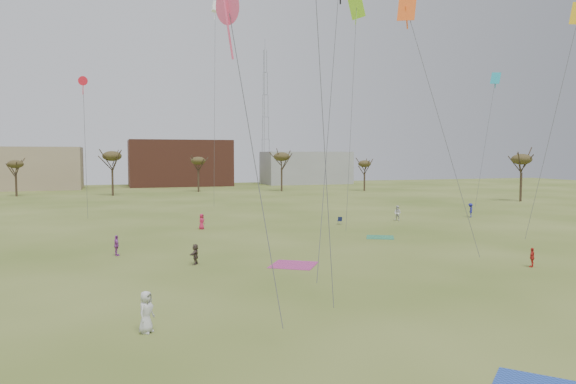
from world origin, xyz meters
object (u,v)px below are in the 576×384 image
object	(u,v)px
flyer_near_left	(146,312)
camp_chair_right	(340,222)
radio_tower	(265,116)
spectator_fore_a	(532,257)

from	to	relation	value
flyer_near_left	camp_chair_right	distance (m)	40.37
flyer_near_left	radio_tower	distance (m)	132.11
spectator_fore_a	radio_tower	xyz separation A→B (m)	(13.04, 118.24, 18.50)
flyer_near_left	radio_tower	bearing A→B (deg)	17.70
spectator_fore_a	radio_tower	world-z (taller)	radio_tower
radio_tower	camp_chair_right	bearing A→B (deg)	-100.32
camp_chair_right	radio_tower	distance (m)	95.24
flyer_near_left	spectator_fore_a	xyz separation A→B (m)	(27.53, 6.16, -0.26)
flyer_near_left	radio_tower	size ratio (longest dim) A/B	0.05
camp_chair_right	spectator_fore_a	bearing A→B (deg)	-41.71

